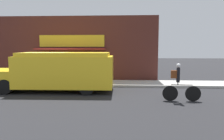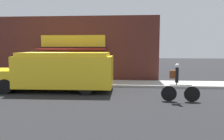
# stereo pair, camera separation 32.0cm
# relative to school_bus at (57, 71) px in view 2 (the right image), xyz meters

# --- Properties ---
(ground_plane) EXTENTS (70.00, 70.00, 0.00)m
(ground_plane) POSITION_rel_school_bus_xyz_m (-1.10, 1.33, -1.13)
(ground_plane) COLOR #232326
(sidewalk) EXTENTS (28.00, 2.10, 0.15)m
(sidewalk) POSITION_rel_school_bus_xyz_m (-1.10, 2.38, -1.06)
(sidewalk) COLOR #ADAAA3
(sidewalk) RESTS_ON ground_plane
(storefront) EXTENTS (14.47, 1.05, 4.69)m
(storefront) POSITION_rel_school_bus_xyz_m (-1.04, 3.77, 1.22)
(storefront) COLOR #4C231E
(storefront) RESTS_ON ground_plane
(school_bus) EXTENTS (7.02, 2.66, 2.18)m
(school_bus) POSITION_rel_school_bus_xyz_m (0.00, 0.00, 0.00)
(school_bus) COLOR yellow
(school_bus) RESTS_ON ground_plane
(cyclist) EXTENTS (1.73, 0.20, 1.74)m
(cyclist) POSITION_rel_school_bus_xyz_m (6.27, -1.89, -0.32)
(cyclist) COLOR black
(cyclist) RESTS_ON ground_plane
(trash_bin) EXTENTS (0.50, 0.50, 0.87)m
(trash_bin) POSITION_rel_school_bus_xyz_m (-0.94, 2.80, -0.55)
(trash_bin) COLOR #38383D
(trash_bin) RESTS_ON sidewalk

